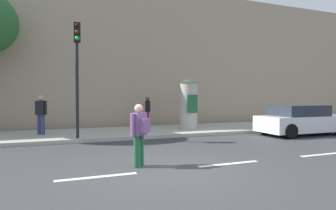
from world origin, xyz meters
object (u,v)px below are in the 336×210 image
at_px(pedestrian_in_red_top, 139,130).
at_px(parked_car_blue, 301,120).
at_px(poster_column, 188,104).
at_px(pedestrian_in_dark_shirt, 148,109).
at_px(traffic_light, 77,61).
at_px(pedestrian_tallest, 41,112).

distance_m(pedestrian_in_red_top, parked_car_blue, 9.25).
xyz_separation_m(poster_column, pedestrian_in_dark_shirt, (-1.67, 1.58, -0.32)).
bearing_deg(parked_car_blue, pedestrian_in_red_top, -159.98).
distance_m(pedestrian_in_dark_shirt, parked_car_blue, 7.61).
distance_m(pedestrian_in_red_top, pedestrian_in_dark_shirt, 8.24).
bearing_deg(pedestrian_in_red_top, traffic_light, 103.95).
xyz_separation_m(poster_column, pedestrian_in_red_top, (-4.33, -6.22, -0.49)).
height_order(poster_column, pedestrian_in_dark_shirt, poster_column).
bearing_deg(pedestrian_in_red_top, parked_car_blue, 20.02).
xyz_separation_m(poster_column, pedestrian_tallest, (-6.88, 0.23, -0.29)).
bearing_deg(parked_car_blue, poster_column, 145.01).
bearing_deg(pedestrian_in_red_top, poster_column, 55.14).
distance_m(pedestrian_tallest, parked_car_blue, 11.71).
bearing_deg(traffic_light, parked_car_blue, -8.77).
relative_size(poster_column, parked_car_blue, 0.60).
bearing_deg(parked_car_blue, pedestrian_in_dark_shirt, 142.47).
height_order(traffic_light, poster_column, traffic_light).
height_order(traffic_light, pedestrian_tallest, traffic_light).
relative_size(traffic_light, parked_car_blue, 1.06).
xyz_separation_m(pedestrian_in_red_top, pedestrian_tallest, (-2.55, 6.45, 0.19)).
xyz_separation_m(pedestrian_in_red_top, pedestrian_in_dark_shirt, (2.66, 7.79, 0.17)).
xyz_separation_m(pedestrian_in_dark_shirt, parked_car_blue, (6.02, -4.63, -0.43)).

